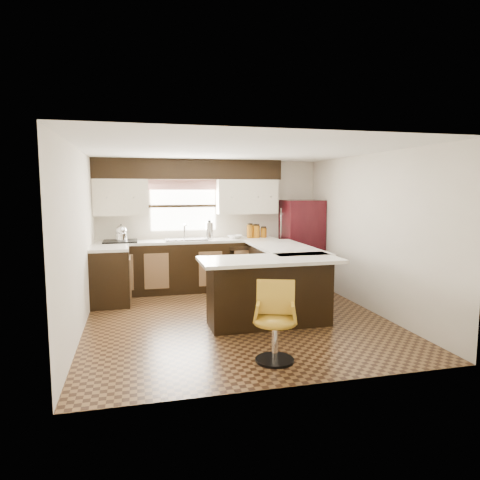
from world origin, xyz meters
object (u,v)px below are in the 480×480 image
object	(u,v)px
refrigerator	(301,243)
bar_chair	(275,323)
peninsula_return	(269,293)
peninsula_long	(282,277)

from	to	relation	value
refrigerator	bar_chair	bearing A→B (deg)	-116.12
refrigerator	peninsula_return	bearing A→B (deg)	-121.69
refrigerator	bar_chair	xyz separation A→B (m)	(-1.68, -3.42, -0.39)
peninsula_long	bar_chair	bearing A→B (deg)	-111.09
bar_chair	peninsula_return	bearing A→B (deg)	94.78
peninsula_long	bar_chair	world-z (taller)	peninsula_long
peninsula_long	refrigerator	xyz separation A→B (m)	(0.83, 1.21, 0.38)
peninsula_return	refrigerator	distance (m)	2.60
bar_chair	refrigerator	bearing A→B (deg)	83.52
refrigerator	bar_chair	world-z (taller)	refrigerator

